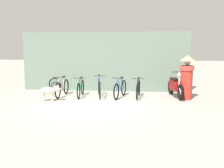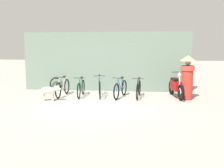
{
  "view_description": "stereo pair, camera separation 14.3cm",
  "coord_description": "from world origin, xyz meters",
  "px_view_note": "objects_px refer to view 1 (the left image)",
  "views": [
    {
      "loc": [
        1.56,
        -8.48,
        2.04
      ],
      "look_at": [
        0.57,
        1.1,
        0.65
      ],
      "focal_mm": 42.0,
      "sensor_mm": 36.0,
      "label": 1
    },
    {
      "loc": [
        1.7,
        -8.46,
        2.04
      ],
      "look_at": [
        0.57,
        1.1,
        0.65
      ],
      "focal_mm": 42.0,
      "sensor_mm": 36.0,
      "label": 2
    }
  ],
  "objects_px": {
    "bicycle_1": "(81,88)",
    "bicycle_4": "(138,89)",
    "bicycle_3": "(120,89)",
    "spare_tire_left": "(55,84)",
    "bicycle_2": "(99,87)",
    "motorcycle": "(176,86)",
    "person_in_robes": "(187,75)",
    "stray_dog": "(50,91)",
    "bicycle_0": "(62,88)"
  },
  "relations": [
    {
      "from": "bicycle_3",
      "to": "person_in_robes",
      "type": "xyz_separation_m",
      "value": [
        2.58,
        -0.11,
        0.59
      ]
    },
    {
      "from": "bicycle_3",
      "to": "spare_tire_left",
      "type": "xyz_separation_m",
      "value": [
        -3.11,
        1.29,
        -0.04
      ]
    },
    {
      "from": "person_in_robes",
      "to": "spare_tire_left",
      "type": "bearing_deg",
      "value": 9.81
    },
    {
      "from": "bicycle_0",
      "to": "bicycle_4",
      "type": "distance_m",
      "value": 3.12
    },
    {
      "from": "bicycle_2",
      "to": "motorcycle",
      "type": "height_order",
      "value": "motorcycle"
    },
    {
      "from": "bicycle_0",
      "to": "bicycle_1",
      "type": "relative_size",
      "value": 1.06
    },
    {
      "from": "motorcycle",
      "to": "stray_dog",
      "type": "distance_m",
      "value": 4.95
    },
    {
      "from": "spare_tire_left",
      "to": "bicycle_0",
      "type": "bearing_deg",
      "value": -60.47
    },
    {
      "from": "bicycle_1",
      "to": "spare_tire_left",
      "type": "xyz_separation_m",
      "value": [
        -1.49,
        1.28,
        -0.03
      ]
    },
    {
      "from": "bicycle_0",
      "to": "motorcycle",
      "type": "bearing_deg",
      "value": 94.52
    },
    {
      "from": "bicycle_3",
      "to": "spare_tire_left",
      "type": "bearing_deg",
      "value": -99.5
    },
    {
      "from": "bicycle_0",
      "to": "stray_dog",
      "type": "xyz_separation_m",
      "value": [
        -0.17,
        -1.05,
        0.06
      ]
    },
    {
      "from": "bicycle_1",
      "to": "bicycle_4",
      "type": "distance_m",
      "value": 2.34
    },
    {
      "from": "person_in_robes",
      "to": "bicycle_0",
      "type": "bearing_deg",
      "value": 21.96
    },
    {
      "from": "bicycle_3",
      "to": "bicycle_1",
      "type": "bearing_deg",
      "value": -77.36
    },
    {
      "from": "spare_tire_left",
      "to": "person_in_robes",
      "type": "bearing_deg",
      "value": -13.78
    },
    {
      "from": "stray_dog",
      "to": "spare_tire_left",
      "type": "relative_size",
      "value": 1.63
    },
    {
      "from": "bicycle_2",
      "to": "person_in_robes",
      "type": "distance_m",
      "value": 3.5
    },
    {
      "from": "motorcycle",
      "to": "bicycle_2",
      "type": "bearing_deg",
      "value": -96.88
    },
    {
      "from": "bicycle_1",
      "to": "bicycle_4",
      "type": "bearing_deg",
      "value": 88.06
    },
    {
      "from": "person_in_robes",
      "to": "spare_tire_left",
      "type": "relative_size",
      "value": 2.79
    },
    {
      "from": "stray_dog",
      "to": "bicycle_0",
      "type": "bearing_deg",
      "value": 77.76
    },
    {
      "from": "bicycle_1",
      "to": "bicycle_2",
      "type": "height_order",
      "value": "bicycle_2"
    },
    {
      "from": "bicycle_2",
      "to": "motorcycle",
      "type": "xyz_separation_m",
      "value": [
        3.08,
        0.15,
        0.07
      ]
    },
    {
      "from": "bicycle_0",
      "to": "spare_tire_left",
      "type": "xyz_separation_m",
      "value": [
        -0.71,
        1.25,
        -0.04
      ]
    },
    {
      "from": "bicycle_1",
      "to": "bicycle_3",
      "type": "relative_size",
      "value": 0.99
    },
    {
      "from": "stray_dog",
      "to": "bicycle_1",
      "type": "bearing_deg",
      "value": 44.02
    },
    {
      "from": "motorcycle",
      "to": "stray_dog",
      "type": "bearing_deg",
      "value": -84.71
    },
    {
      "from": "bicycle_0",
      "to": "spare_tire_left",
      "type": "distance_m",
      "value": 1.44
    },
    {
      "from": "bicycle_0",
      "to": "bicycle_4",
      "type": "height_order",
      "value": "bicycle_0"
    },
    {
      "from": "bicycle_3",
      "to": "person_in_robes",
      "type": "bearing_deg",
      "value": 100.6
    },
    {
      "from": "bicycle_2",
      "to": "stray_dog",
      "type": "bearing_deg",
      "value": -66.94
    },
    {
      "from": "bicycle_3",
      "to": "bicycle_4",
      "type": "relative_size",
      "value": 0.99
    },
    {
      "from": "bicycle_4",
      "to": "bicycle_1",
      "type": "bearing_deg",
      "value": -84.26
    },
    {
      "from": "motorcycle",
      "to": "person_in_robes",
      "type": "relative_size",
      "value": 1.13
    },
    {
      "from": "bicycle_1",
      "to": "person_in_robes",
      "type": "xyz_separation_m",
      "value": [
        4.2,
        -0.12,
        0.59
      ]
    },
    {
      "from": "bicycle_4",
      "to": "stray_dog",
      "type": "xyz_separation_m",
      "value": [
        -3.29,
        -1.08,
        0.06
      ]
    },
    {
      "from": "bicycle_1",
      "to": "bicycle_4",
      "type": "xyz_separation_m",
      "value": [
        2.34,
        0.05,
        0.0
      ]
    },
    {
      "from": "bicycle_3",
      "to": "motorcycle",
      "type": "xyz_separation_m",
      "value": [
        2.22,
        0.26,
        0.1
      ]
    },
    {
      "from": "person_in_robes",
      "to": "spare_tire_left",
      "type": "xyz_separation_m",
      "value": [
        -5.69,
        1.4,
        -0.63
      ]
    },
    {
      "from": "bicycle_2",
      "to": "bicycle_4",
      "type": "bearing_deg",
      "value": 77.71
    },
    {
      "from": "stray_dog",
      "to": "bicycle_3",
      "type": "bearing_deg",
      "value": 18.34
    },
    {
      "from": "bicycle_1",
      "to": "motorcycle",
      "type": "relative_size",
      "value": 0.84
    },
    {
      "from": "motorcycle",
      "to": "spare_tire_left",
      "type": "relative_size",
      "value": 3.16
    },
    {
      "from": "bicycle_3",
      "to": "motorcycle",
      "type": "relative_size",
      "value": 0.84
    },
    {
      "from": "bicycle_4",
      "to": "spare_tire_left",
      "type": "distance_m",
      "value": 4.03
    },
    {
      "from": "bicycle_0",
      "to": "bicycle_1",
      "type": "distance_m",
      "value": 0.78
    },
    {
      "from": "bicycle_3",
      "to": "stray_dog",
      "type": "height_order",
      "value": "bicycle_3"
    },
    {
      "from": "bicycle_2",
      "to": "stray_dog",
      "type": "distance_m",
      "value": 2.04
    },
    {
      "from": "bicycle_3",
      "to": "motorcycle",
      "type": "height_order",
      "value": "motorcycle"
    }
  ]
}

